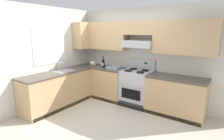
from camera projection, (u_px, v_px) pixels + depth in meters
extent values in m
plane|color=beige|center=(95.00, 119.00, 4.09)|extent=(7.04, 7.04, 0.00)
cube|color=silver|center=(146.00, 56.00, 4.86)|extent=(4.68, 0.12, 2.55)
cube|color=tan|center=(105.00, 36.00, 5.23)|extent=(1.46, 0.34, 0.76)
cube|color=tan|center=(185.00, 37.00, 4.00)|extent=(1.37, 0.34, 0.76)
cube|color=tan|center=(140.00, 28.00, 4.56)|extent=(0.80, 0.34, 0.34)
cube|color=#B7BABC|center=(139.00, 44.00, 4.61)|extent=(0.80, 0.46, 0.17)
cube|color=#B7BABC|center=(135.00, 47.00, 4.45)|extent=(0.80, 0.03, 0.04)
sphere|color=silver|center=(101.00, 45.00, 5.14)|extent=(0.02, 0.02, 0.02)
sphere|color=silver|center=(160.00, 49.00, 4.18)|extent=(0.02, 0.02, 0.02)
sphere|color=silver|center=(207.00, 51.00, 3.64)|extent=(0.02, 0.02, 0.02)
cube|color=silver|center=(119.00, 61.00, 5.30)|extent=(0.08, 0.01, 0.12)
cube|color=silver|center=(119.00, 60.00, 5.30)|extent=(0.03, 0.00, 0.03)
cube|color=silver|center=(119.00, 62.00, 5.31)|extent=(0.03, 0.00, 0.03)
cube|color=silver|center=(170.00, 67.00, 4.46)|extent=(0.08, 0.01, 0.12)
cube|color=silver|center=(170.00, 66.00, 4.45)|extent=(0.03, 0.00, 0.03)
cube|color=silver|center=(170.00, 67.00, 4.46)|extent=(0.03, 0.00, 0.03)
cube|color=silver|center=(49.00, 56.00, 4.80)|extent=(0.12, 4.00, 2.55)
cube|color=white|center=(50.00, 46.00, 4.71)|extent=(0.04, 1.00, 0.92)
cube|color=white|center=(50.00, 46.00, 4.69)|extent=(0.01, 0.90, 0.82)
cube|color=white|center=(50.00, 46.00, 4.69)|extent=(0.01, 0.90, 0.02)
cube|color=tan|center=(84.00, 36.00, 5.44)|extent=(0.34, 0.64, 0.76)
cube|color=tan|center=(102.00, 82.00, 5.42)|extent=(1.52, 0.61, 0.87)
cube|color=#51493F|center=(102.00, 67.00, 5.33)|extent=(1.54, 0.63, 0.04)
cube|color=tan|center=(176.00, 97.00, 4.21)|extent=(1.29, 0.61, 0.87)
cube|color=#51493F|center=(177.00, 78.00, 4.11)|extent=(1.31, 0.63, 0.04)
cube|color=black|center=(127.00, 105.00, 4.71)|extent=(3.54, 0.06, 0.09)
sphere|color=silver|center=(87.00, 75.00, 5.29)|extent=(0.03, 0.03, 0.03)
sphere|color=silver|center=(182.00, 92.00, 3.80)|extent=(0.03, 0.03, 0.03)
cube|color=tan|center=(57.00, 90.00, 4.68)|extent=(0.61, 1.89, 0.87)
cube|color=#51493F|center=(56.00, 73.00, 4.59)|extent=(0.63, 1.91, 0.04)
cube|color=black|center=(65.00, 107.00, 4.61)|extent=(0.06, 1.85, 0.09)
cube|color=#999B9E|center=(64.00, 71.00, 4.77)|extent=(0.40, 0.48, 0.01)
cube|color=#28282B|center=(64.00, 74.00, 4.79)|extent=(0.34, 0.42, 0.14)
cylinder|color=silver|center=(59.00, 66.00, 4.84)|extent=(0.03, 0.03, 0.22)
cylinder|color=silver|center=(61.00, 63.00, 4.77)|extent=(0.16, 0.02, 0.02)
cube|color=#B7BABC|center=(136.00, 88.00, 4.78)|extent=(0.76, 0.58, 0.91)
cube|color=black|center=(131.00, 94.00, 4.56)|extent=(0.53, 0.01, 0.26)
cylinder|color=silver|center=(130.00, 85.00, 4.49)|extent=(0.65, 0.02, 0.02)
cube|color=#333333|center=(130.00, 105.00, 4.62)|extent=(0.70, 0.01, 0.11)
cube|color=#B7BABC|center=(137.00, 71.00, 4.69)|extent=(0.76, 0.58, 0.02)
cube|color=#B7BABC|center=(141.00, 64.00, 4.88)|extent=(0.76, 0.04, 0.29)
cube|color=#053F0C|center=(146.00, 63.00, 4.78)|extent=(0.09, 0.01, 0.04)
cylinder|color=black|center=(128.00, 71.00, 4.66)|extent=(0.19, 0.19, 0.02)
cylinder|color=black|center=(128.00, 71.00, 4.67)|extent=(0.07, 0.07, 0.01)
cylinder|color=black|center=(140.00, 72.00, 4.47)|extent=(0.19, 0.19, 0.02)
cylinder|color=black|center=(140.00, 73.00, 4.48)|extent=(0.07, 0.07, 0.01)
cylinder|color=black|center=(133.00, 69.00, 4.89)|extent=(0.19, 0.19, 0.02)
cylinder|color=black|center=(133.00, 69.00, 4.89)|extent=(0.07, 0.07, 0.01)
cylinder|color=black|center=(145.00, 70.00, 4.70)|extent=(0.19, 0.19, 0.02)
cylinder|color=black|center=(145.00, 71.00, 4.70)|extent=(0.07, 0.07, 0.01)
cylinder|color=white|center=(134.00, 65.00, 4.98)|extent=(0.04, 0.02, 0.04)
cylinder|color=white|center=(139.00, 65.00, 4.90)|extent=(0.04, 0.02, 0.04)
cylinder|color=white|center=(144.00, 66.00, 4.83)|extent=(0.04, 0.02, 0.04)
cylinder|color=white|center=(149.00, 66.00, 4.75)|extent=(0.04, 0.02, 0.04)
cylinder|color=black|center=(103.00, 64.00, 5.20)|extent=(0.08, 0.08, 0.21)
cone|color=black|center=(103.00, 60.00, 5.18)|extent=(0.08, 0.08, 0.04)
cylinder|color=black|center=(103.00, 58.00, 5.17)|extent=(0.03, 0.03, 0.08)
cylinder|color=black|center=(103.00, 57.00, 5.16)|extent=(0.03, 0.03, 0.02)
cube|color=silver|center=(102.00, 64.00, 5.17)|extent=(0.07, 0.00, 0.09)
cube|color=#9EADB7|center=(114.00, 69.00, 5.02)|extent=(0.28, 0.20, 0.02)
cube|color=#9EADB7|center=(111.00, 68.00, 4.92)|extent=(0.35, 0.01, 0.07)
cube|color=#9EADB7|center=(116.00, 67.00, 5.11)|extent=(0.35, 0.01, 0.07)
cube|color=#9EADB7|center=(109.00, 67.00, 5.11)|extent=(0.01, 0.22, 0.07)
cube|color=#9EADB7|center=(119.00, 68.00, 4.92)|extent=(0.01, 0.22, 0.07)
cylinder|color=white|center=(93.00, 63.00, 5.50)|extent=(0.13, 0.13, 0.13)
cylinder|color=#9E7A51|center=(92.00, 63.00, 5.54)|extent=(0.01, 0.04, 0.04)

